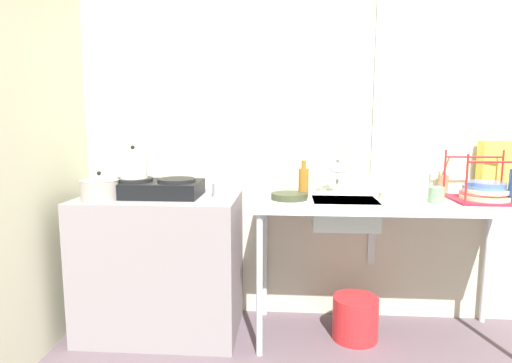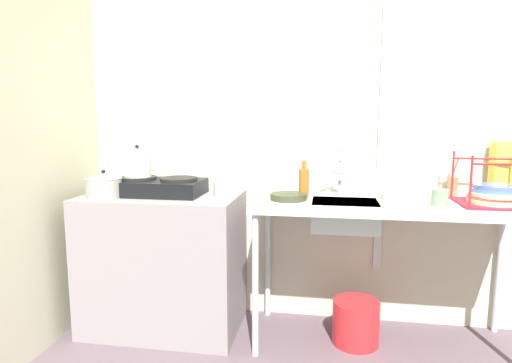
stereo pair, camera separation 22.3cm
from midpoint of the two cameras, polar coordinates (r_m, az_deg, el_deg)
name	(u,v)px [view 2 (the right image)]	position (r m, az deg, el deg)	size (l,w,h in m)	color
wall_back	(405,135)	(2.87, 21.47, 5.78)	(4.89, 0.10, 2.42)	beige
wall_metal_strip	(383,116)	(2.78, 18.90, 8.34)	(0.05, 0.01, 1.94)	silver
counter_concrete	(164,261)	(2.76, -9.90, -10.51)	(0.95, 0.59, 0.85)	gray
counter_sink	(387,213)	(2.55, 19.53, -3.98)	(1.51, 0.59, 0.85)	silver
stove	(159,186)	(2.65, -10.60, -0.67)	(0.54, 0.33, 0.11)	black
pot_on_left_burner	(138,163)	(2.68, -13.32, 2.47)	(0.17, 0.17, 0.20)	silver
pot_beside_stove	(104,185)	(2.62, -17.44, -0.52)	(0.21, 0.21, 0.17)	#A39994
percolator	(222,182)	(2.57, -2.14, -0.04)	(0.10, 0.10, 0.17)	silver
sink_basin	(345,215)	(2.49, 14.32, -4.42)	(0.37, 0.28, 0.16)	silver
faucet	(340,164)	(2.56, 13.72, 2.27)	(0.15, 0.09, 0.29)	silver
frying_pan	(288,197)	(2.46, 6.97, -2.05)	(0.21, 0.21, 0.04)	#353A26
dish_rack	(493,196)	(2.68, 31.31, -1.65)	(0.35, 0.34, 0.28)	red
cup_by_rack	(440,198)	(2.51, 25.78, -1.99)	(0.09, 0.09, 0.09)	gray
small_bowl_on_drainboard	(390,197)	(2.58, 19.96, -2.01)	(0.11, 0.11, 0.04)	beige
bottle_by_sink	(304,183)	(2.51, 8.97, -0.16)	(0.06, 0.06, 0.22)	#995E1F
cereal_box	(506,170)	(2.95, 32.45, 1.29)	(0.18, 0.08, 0.33)	yellow
utensil_jar	(452,186)	(2.86, 26.85, -0.57)	(0.06, 0.08, 0.23)	#8C6C4A
bucket_on_floor	(356,322)	(2.72, 15.65, -17.74)	(0.27, 0.27, 0.26)	red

